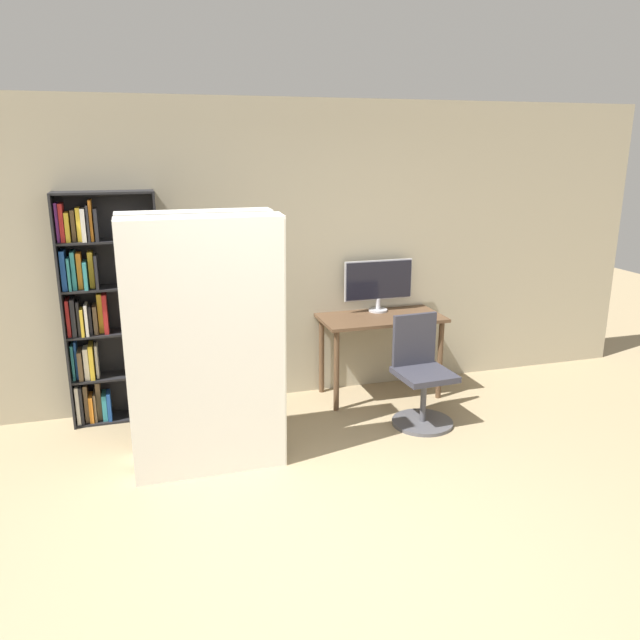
{
  "coord_description": "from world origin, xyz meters",
  "views": [
    {
      "loc": [
        -0.96,
        -2.83,
        2.3
      ],
      "look_at": [
        0.32,
        1.44,
        1.05
      ],
      "focal_mm": 35.0,
      "sensor_mm": 36.0,
      "label": 1
    }
  ],
  "objects_px": {
    "monitor": "(379,282)",
    "mattress_near": "(207,351)",
    "office_chair": "(421,381)",
    "bookshelf": "(101,312)",
    "mattress_far": "(202,337)"
  },
  "relations": [
    {
      "from": "monitor",
      "to": "mattress_near",
      "type": "distance_m",
      "value": 2.13
    },
    {
      "from": "office_chair",
      "to": "mattress_near",
      "type": "height_order",
      "value": "mattress_near"
    },
    {
      "from": "monitor",
      "to": "mattress_far",
      "type": "bearing_deg",
      "value": -153.91
    },
    {
      "from": "monitor",
      "to": "mattress_far",
      "type": "distance_m",
      "value": 1.95
    },
    {
      "from": "mattress_near",
      "to": "mattress_far",
      "type": "relative_size",
      "value": 1.0
    },
    {
      "from": "bookshelf",
      "to": "mattress_far",
      "type": "distance_m",
      "value": 1.13
    },
    {
      "from": "monitor",
      "to": "mattress_far",
      "type": "relative_size",
      "value": 0.36
    },
    {
      "from": "office_chair",
      "to": "monitor",
      "type": "bearing_deg",
      "value": 94.56
    },
    {
      "from": "monitor",
      "to": "bookshelf",
      "type": "xyz_separation_m",
      "value": [
        -2.49,
        0.0,
        -0.1
      ]
    },
    {
      "from": "office_chair",
      "to": "bookshelf",
      "type": "bearing_deg",
      "value": 161.7
    },
    {
      "from": "office_chair",
      "to": "bookshelf",
      "type": "height_order",
      "value": "bookshelf"
    },
    {
      "from": "office_chair",
      "to": "mattress_near",
      "type": "xyz_separation_m",
      "value": [
        -1.82,
        -0.36,
        0.56
      ]
    },
    {
      "from": "office_chair",
      "to": "mattress_far",
      "type": "relative_size",
      "value": 0.5
    },
    {
      "from": "bookshelf",
      "to": "mattress_near",
      "type": "xyz_separation_m",
      "value": [
        0.74,
        -1.2,
        -0.03
      ]
    },
    {
      "from": "bookshelf",
      "to": "mattress_far",
      "type": "relative_size",
      "value": 1.05
    }
  ]
}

